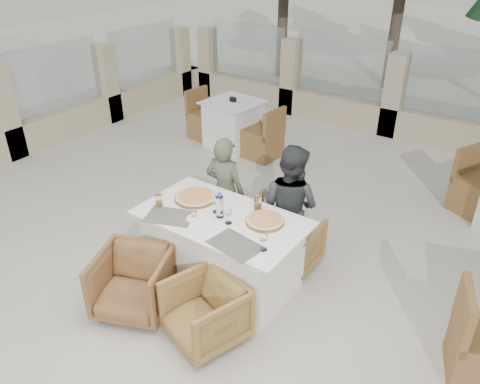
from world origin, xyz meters
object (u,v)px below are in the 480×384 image
Objects in this scene: wine_glass_corner at (264,241)px; beer_glass_right at (258,203)px; diner_left at (225,191)px; pizza_right at (265,220)px; pizza_left at (195,197)px; beer_glass_left at (159,201)px; armchair_near_right at (205,312)px; armchair_far_right at (289,243)px; armchair_near_left at (133,283)px; bg_table_a at (233,125)px; dining_table at (222,250)px; wine_glass_centre at (216,204)px; wine_glass_near at (228,215)px; armchair_far_left at (233,215)px; diner_right at (289,206)px; water_bottle at (220,205)px.

wine_glass_corner is 1.22× the size of beer_glass_right.
wine_glass_corner is 0.15× the size of diner_left.
pizza_right is at bearing -40.68° from beer_glass_right.
diner_left is (-0.00, 0.50, -0.17)m from pizza_left.
beer_glass_left is 1.20m from armchair_near_right.
armchair_near_left is at bearing 59.28° from armchair_far_right.
bg_table_a is (-1.47, 3.60, 0.08)m from armchair_near_left.
dining_table is at bearing 38.68° from armchair_near_left.
dining_table is 8.70× the size of wine_glass_corner.
beer_glass_left is (-0.61, -0.20, 0.45)m from dining_table.
beer_glass_left is 0.08× the size of bg_table_a.
pizza_right is 1.95× the size of wine_glass_centre.
wine_glass_near and wine_glass_corner have the same top height.
armchair_far_left is 0.47× the size of diner_left.
pizza_left is 0.70× the size of armchair_far_left.
beer_glass_right is 0.26× the size of armchair_far_left.
wine_glass_corner is at bearing -19.60° from dining_table.
beer_glass_right is at bearing 37.12° from armchair_near_left.
diner_left reaches higher than bg_table_a.
beer_glass_right is (0.82, 0.51, 0.01)m from beer_glass_left.
dining_table is 1.27× the size of diner_left.
pizza_left is 0.96m from diner_right.
wine_glass_corner reaches higher than dining_table.
armchair_far_right is at bearing 55.87° from water_bottle.
wine_glass_centre reaches higher than armchair_far_right.
bg_table_a is at bearing 123.79° from water_bottle.
armchair_far_right is (0.50, 0.58, -0.59)m from wine_glass_centre.
wine_glass_near is at bearing 75.41° from diner_right.
wine_glass_near is at bearing -17.12° from pizza_left.
diner_right is (0.35, 0.67, 0.29)m from dining_table.
armchair_near_left is (-0.84, -1.40, 0.03)m from armchair_far_right.
wine_glass_centre is 0.23m from wine_glass_near.
wine_glass_corner is 1.22m from beer_glass_left.
armchair_far_right reaches higher than armchair_far_left.
water_bottle is 0.63m from beer_glass_left.
armchair_near_left is at bearing -131.22° from pizza_right.
wine_glass_centre is 0.14× the size of diner_right.
armchair_near_left is (-0.42, -0.78, -0.59)m from water_bottle.
dining_table is 2.65× the size of armchair_far_right.
wine_glass_corner is 3.96m from bg_table_a.
wine_glass_near is 0.88m from armchair_near_right.
armchair_far_right is (-0.20, 0.83, -0.59)m from wine_glass_corner.
diner_right is at bearing -37.94° from bg_table_a.
pizza_left is at bearing -55.67° from bg_table_a.
beer_glass_right reaches higher than armchair_far_left.
beer_glass_right reaches higher than armchair_far_right.
wine_glass_near is 1.40× the size of beer_glass_left.
wine_glass_centre reaches higher than pizza_left.
wine_glass_centre is 0.74m from wine_glass_corner.
pizza_right is at bearing 26.24° from armchair_near_left.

